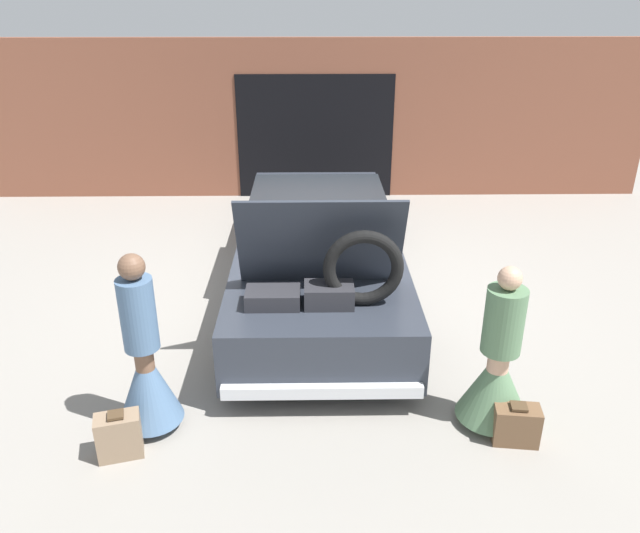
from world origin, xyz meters
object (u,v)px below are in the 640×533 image
at_px(person_right, 497,371).
at_px(suitcase_beside_right_person, 516,424).
at_px(car, 318,248).
at_px(person_left, 146,368).
at_px(suitcase_beside_left_person, 119,436).

xyz_separation_m(person_right, suitcase_beside_right_person, (0.13, -0.27, -0.37)).
xyz_separation_m(car, suitcase_beside_right_person, (1.67, -3.00, -0.40)).
relative_size(car, person_left, 3.13).
xyz_separation_m(person_left, suitcase_beside_right_person, (3.21, -0.27, -0.43)).
bearing_deg(person_right, suitcase_beside_right_person, -152.81).
bearing_deg(suitcase_beside_left_person, suitcase_beside_right_person, 2.02).
bearing_deg(suitcase_beside_left_person, person_left, 65.91).
bearing_deg(person_left, suitcase_beside_right_person, 95.38).
distance_m(person_right, suitcase_beside_right_person, 0.48).
distance_m(suitcase_beside_left_person, suitcase_beside_right_person, 3.38).
height_order(person_left, person_right, person_left).
distance_m(person_left, suitcase_beside_right_person, 3.25).
height_order(car, person_right, car).
bearing_deg(car, person_left, -119.46).
height_order(car, suitcase_beside_right_person, car).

